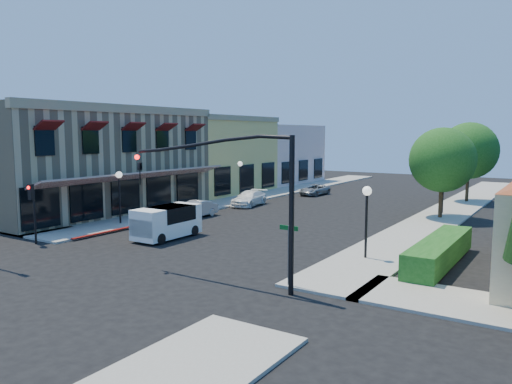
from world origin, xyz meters
The scene contains 22 objects.
ground centered at (0.00, 0.00, 0.00)m, with size 120.00×120.00×0.00m, color black.
sidewalk_left centered at (-8.75, 27.00, 0.06)m, with size 3.50×50.00×0.12m, color gray.
sidewalk_right centered at (8.75, 27.00, 0.06)m, with size 3.50×50.00×0.12m, color gray.
curb_red_strip centered at (-6.90, 8.00, 0.00)m, with size 0.25×10.00×0.06m, color maroon.
corner_brick_building centered at (-15.45, 11.00, 4.01)m, with size 11.77×18.20×8.10m.
yellow_stucco_building centered at (-15.50, 26.00, 3.80)m, with size 10.00×12.00×7.60m, color #DFC664.
pink_stucco_building centered at (-15.50, 38.00, 3.50)m, with size 10.00×12.00×7.00m, color beige.
hedge centered at (11.70, 9.00, 0.00)m, with size 1.40×8.00×1.10m, color #194D16.
street_tree_a centered at (8.80, 22.00, 4.19)m, with size 4.56×4.56×6.48m.
street_tree_b centered at (8.80, 32.00, 4.54)m, with size 4.94×4.94×7.02m.
signal_mast_arm centered at (5.86, 1.50, 4.09)m, with size 8.01×0.39×6.00m.
secondary_signal centered at (-8.00, 1.41, 2.32)m, with size 0.28×0.42×3.32m.
street_name_sign centered at (7.50, 2.20, 1.70)m, with size 0.80×0.06×2.50m.
lamppost_left_near centered at (-8.50, 8.00, 2.74)m, with size 0.44×0.44×3.57m.
lamppost_left_far centered at (-8.50, 22.00, 2.74)m, with size 0.44×0.44×3.57m.
lamppost_right_near centered at (8.50, 8.00, 2.74)m, with size 0.44×0.44×3.57m.
lamppost_right_far centered at (8.50, 24.00, 2.74)m, with size 0.44×0.44×3.57m.
white_van centered at (-2.95, 6.48, 1.07)m, with size 1.86×4.18×1.85m.
parked_car_a centered at (-6.20, 11.66, 0.54)m, with size 1.27×3.16×1.08m, color black.
parked_car_b centered at (-6.20, 13.00, 0.61)m, with size 1.28×3.68×1.21m, color #B3B5B9.
parked_car_c centered at (-6.20, 20.00, 0.62)m, with size 1.74×4.29×1.24m, color white.
parked_car_d centered at (-4.80, 29.52, 0.53)m, with size 1.75×3.79×1.05m, color gray.
Camera 1 is at (16.79, -14.54, 6.07)m, focal length 35.00 mm.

